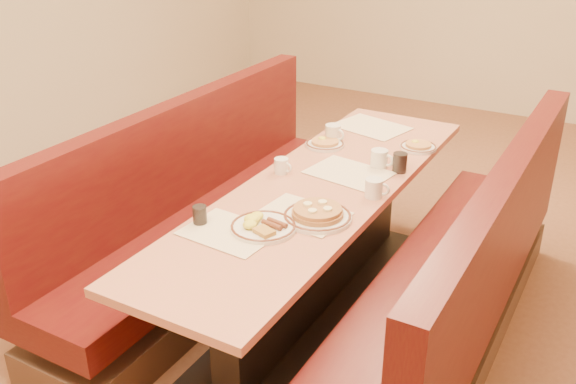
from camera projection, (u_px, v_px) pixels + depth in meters
The scene contains 18 objects.
ground at pixel (317, 309), 3.53m from camera, with size 8.00×8.00×0.00m, color #9E6647.
diner_table at pixel (319, 251), 3.37m from camera, with size 0.70×2.50×0.75m.
booth_left at pixel (206, 221), 3.70m from camera, with size 0.55×2.50×1.05m.
booth_right at pixel (456, 292), 3.05m from camera, with size 0.55×2.50×1.05m.
placemat_near_left at pixel (230, 232), 2.77m from camera, with size 0.39×0.29×0.00m, color beige.
placemat_near_right at pixel (303, 214), 2.92m from camera, with size 0.38×0.29×0.00m, color beige.
placemat_far_left at pixel (371, 127), 4.00m from camera, with size 0.42×0.32×0.00m, color beige.
placemat_far_right at pixel (349, 173), 3.35m from camera, with size 0.40×0.30×0.00m, color beige.
pancake_plate at pixel (317, 215), 2.87m from camera, with size 0.31×0.31×0.07m.
eggs_plate at pixel (262, 226), 2.79m from camera, with size 0.29×0.29×0.06m.
extra_plate_mid at pixel (418, 146), 3.66m from camera, with size 0.21×0.21×0.04m.
extra_plate_far at pixel (325, 143), 3.70m from camera, with size 0.22×0.22×0.05m.
coffee_mug_a at pixel (375, 188), 3.07m from camera, with size 0.12×0.09×0.09m.
coffee_mug_b at pixel (282, 166), 3.34m from camera, with size 0.11×0.07×0.08m.
coffee_mug_c at pixel (380, 158), 3.40m from camera, with size 0.13×0.09×0.10m.
coffee_mug_d at pixel (334, 133), 3.76m from camera, with size 0.13×0.09×0.10m.
soda_tumbler_near at pixel (200, 215), 2.83m from camera, with size 0.06×0.06×0.09m.
soda_tumbler_mid at pixel (400, 163), 3.35m from camera, with size 0.08×0.08×0.10m.
Camera 1 is at (1.30, -2.61, 2.09)m, focal length 40.00 mm.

